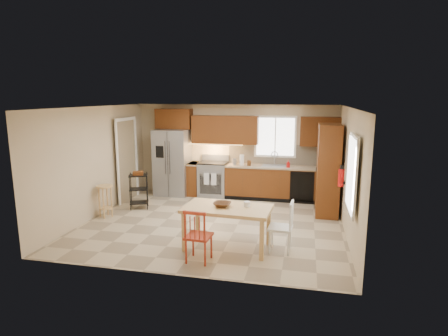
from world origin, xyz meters
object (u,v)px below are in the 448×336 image
Objects in this scene: refrigerator at (173,162)px; soap_bottle at (288,164)px; chair_white at (280,227)px; utility_cart at (139,191)px; bar_stool at (105,201)px; table_bowl at (222,207)px; range_stove at (213,179)px; pantry at (328,170)px; dining_table at (227,228)px; chair_red at (199,235)px; table_jar at (247,205)px; fire_extinguisher at (341,178)px.

soap_bottle is at bearing -0.45° from refrigerator.
utility_cart is (-3.57, 1.87, -0.02)m from chair_white.
bar_stool is 0.85× the size of utility_cart.
soap_bottle is 0.61× the size of table_bowl.
range_stove is at bearing 2.99° from refrigerator.
range_stove is (1.15, 0.06, -0.45)m from refrigerator.
soap_bottle is 0.09× the size of pantry.
pantry reaches higher than soap_bottle.
dining_table is 1.70× the size of chair_red.
dining_table is (-0.91, -3.37, -0.62)m from soap_bottle.
pantry is at bearing -43.45° from soap_bottle.
refrigerator is at bearing 119.08° from chair_red.
chair_red is 6.91× the size of table_jar.
refrigerator is 1.59m from utility_cart.
refrigerator reaches higher than chair_white.
fire_extinguisher is at bearing 10.28° from bar_stool.
refrigerator is 1.99× the size of chair_red.
soap_bottle is at bearing 120.53° from fire_extinguisher.
chair_white is 0.70m from table_jar.
utility_cart is (-2.62, 1.92, 0.06)m from dining_table.
utility_cart is at bearing -134.23° from range_stove.
range_stove is at bearing 104.31° from chair_red.
refrigerator reaches higher than fire_extinguisher.
bar_stool is at bearing -109.45° from refrigerator.
table_jar reaches higher than bar_stool.
table_jar is at bearing 50.91° from chair_red.
chair_red is at bearing -114.66° from dining_table.
soap_bottle is 0.21× the size of chair_white.
chair_red is (1.92, -4.04, -0.45)m from refrigerator.
table_jar is (1.46, -3.36, 0.34)m from range_stove.
soap_bottle is 4.24m from chair_red.
dining_table is 3.25m from utility_cart.
refrigerator is at bearing 55.69° from utility_cart.
table_bowl is 2.38× the size of table_jar.
refrigerator is 1.99× the size of chair_white.
fire_extinguisher reaches higher than table_jar.
refrigerator reaches higher than utility_cart.
chair_red is 3.25m from bar_stool.
range_stove is at bearing 177.60° from soap_bottle.
chair_red reaches higher than utility_cart.
chair_white is (-0.91, -2.42, -0.59)m from pantry.
table_jar is (0.34, 0.10, 0.42)m from dining_table.
bar_stool is (-3.41, 1.03, -0.43)m from table_jar.
utility_cart is (-2.96, 1.82, -0.36)m from table_jar.
pantry is 5.83× the size of fire_extinguisher.
refrigerator is 5.78× the size of table_bowl.
chair_white reaches higher than table_bowl.
soap_bottle is 3.36m from chair_white.
range_stove is 0.59× the size of dining_table.
table_jar is 0.15× the size of utility_cart.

